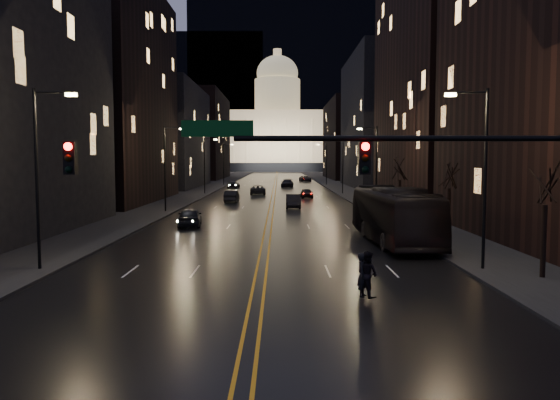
{
  "coord_description": "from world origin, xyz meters",
  "views": [
    {
      "loc": [
        0.89,
        -16.72,
        5.56
      ],
      "look_at": [
        0.93,
        12.3,
        3.4
      ],
      "focal_mm": 35.0,
      "sensor_mm": 36.0,
      "label": 1
    }
  ],
  "objects_px": {
    "pedestrian_a": "(363,275)",
    "oncoming_car_b": "(232,196)",
    "oncoming_car_a": "(190,217)",
    "receding_car_a": "(293,201)",
    "bus": "(393,215)",
    "pedestrian_b": "(367,274)",
    "traffic_signal": "(443,174)"
  },
  "relations": [
    {
      "from": "traffic_signal",
      "to": "bus",
      "type": "bearing_deg",
      "value": 82.38
    },
    {
      "from": "traffic_signal",
      "to": "oncoming_car_b",
      "type": "distance_m",
      "value": 55.17
    },
    {
      "from": "oncoming_car_a",
      "to": "pedestrian_b",
      "type": "distance_m",
      "value": 25.61
    },
    {
      "from": "traffic_signal",
      "to": "pedestrian_b",
      "type": "relative_size",
      "value": 9.19
    },
    {
      "from": "bus",
      "to": "oncoming_car_a",
      "type": "xyz_separation_m",
      "value": [
        -15.02,
        8.76,
        -1.07
      ]
    },
    {
      "from": "oncoming_car_a",
      "to": "receding_car_a",
      "type": "xyz_separation_m",
      "value": [
        9.02,
        17.13,
        -0.0
      ]
    },
    {
      "from": "traffic_signal",
      "to": "receding_car_a",
      "type": "distance_m",
      "value": 45.61
    },
    {
      "from": "oncoming_car_b",
      "to": "pedestrian_b",
      "type": "distance_m",
      "value": 49.81
    },
    {
      "from": "oncoming_car_a",
      "to": "traffic_signal",
      "type": "bearing_deg",
      "value": 107.27
    },
    {
      "from": "receding_car_a",
      "to": "pedestrian_a",
      "type": "xyz_separation_m",
      "value": [
        1.78,
        -40.28,
        0.1
      ]
    },
    {
      "from": "oncoming_car_b",
      "to": "receding_car_a",
      "type": "relative_size",
      "value": 0.96
    },
    {
      "from": "bus",
      "to": "oncoming_car_b",
      "type": "xyz_separation_m",
      "value": [
        -13.78,
        34.46,
        -1.1
      ]
    },
    {
      "from": "traffic_signal",
      "to": "oncoming_car_a",
      "type": "height_order",
      "value": "traffic_signal"
    },
    {
      "from": "pedestrian_b",
      "to": "traffic_signal",
      "type": "bearing_deg",
      "value": 160.58
    },
    {
      "from": "receding_car_a",
      "to": "pedestrian_b",
      "type": "xyz_separation_m",
      "value": [
        1.95,
        -40.28,
        0.15
      ]
    },
    {
      "from": "traffic_signal",
      "to": "pedestrian_a",
      "type": "xyz_separation_m",
      "value": [
        -1.63,
        5.0,
        -4.21
      ]
    },
    {
      "from": "receding_car_a",
      "to": "bus",
      "type": "bearing_deg",
      "value": -76.3
    },
    {
      "from": "oncoming_car_a",
      "to": "pedestrian_b",
      "type": "xyz_separation_m",
      "value": [
        10.97,
        -23.14,
        0.15
      ]
    },
    {
      "from": "oncoming_car_a",
      "to": "receding_car_a",
      "type": "relative_size",
      "value": 0.97
    },
    {
      "from": "receding_car_a",
      "to": "pedestrian_a",
      "type": "distance_m",
      "value": 40.32
    },
    {
      "from": "pedestrian_a",
      "to": "pedestrian_b",
      "type": "height_order",
      "value": "pedestrian_b"
    },
    {
      "from": "pedestrian_a",
      "to": "bus",
      "type": "bearing_deg",
      "value": 3.97
    },
    {
      "from": "traffic_signal",
      "to": "oncoming_car_a",
      "type": "bearing_deg",
      "value": 113.83
    },
    {
      "from": "receding_car_a",
      "to": "pedestrian_a",
      "type": "bearing_deg",
      "value": -86.82
    },
    {
      "from": "oncoming_car_b",
      "to": "receding_car_a",
      "type": "xyz_separation_m",
      "value": [
        7.78,
        -8.57,
        0.03
      ]
    },
    {
      "from": "oncoming_car_b",
      "to": "pedestrian_a",
      "type": "distance_m",
      "value": 49.78
    },
    {
      "from": "bus",
      "to": "receding_car_a",
      "type": "distance_m",
      "value": 26.6
    },
    {
      "from": "pedestrian_a",
      "to": "oncoming_car_b",
      "type": "bearing_deg",
      "value": 31.39
    },
    {
      "from": "oncoming_car_b",
      "to": "pedestrian_b",
      "type": "xyz_separation_m",
      "value": [
        9.73,
        -48.85,
        0.18
      ]
    },
    {
      "from": "bus",
      "to": "pedestrian_b",
      "type": "distance_m",
      "value": 14.97
    },
    {
      "from": "oncoming_car_b",
      "to": "pedestrian_a",
      "type": "bearing_deg",
      "value": 101.97
    },
    {
      "from": "traffic_signal",
      "to": "bus",
      "type": "distance_m",
      "value": 19.83
    }
  ]
}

